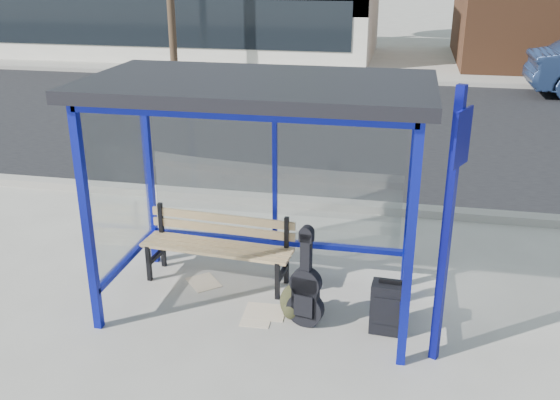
% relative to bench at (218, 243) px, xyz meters
% --- Properties ---
extents(ground, '(120.00, 120.00, 0.00)m').
position_rel_bench_xyz_m(ground, '(0.60, -0.46, -0.46)').
color(ground, '#B2ADA0').
rests_on(ground, ground).
extents(curb_near, '(60.00, 0.25, 0.12)m').
position_rel_bench_xyz_m(curb_near, '(0.60, 2.44, -0.40)').
color(curb_near, gray).
rests_on(curb_near, ground).
extents(street_asphalt, '(60.00, 10.00, 0.00)m').
position_rel_bench_xyz_m(street_asphalt, '(0.60, 7.54, -0.46)').
color(street_asphalt, black).
rests_on(street_asphalt, ground).
extents(curb_far, '(60.00, 0.25, 0.12)m').
position_rel_bench_xyz_m(curb_far, '(0.60, 12.64, -0.40)').
color(curb_far, gray).
rests_on(curb_far, ground).
extents(far_sidewalk, '(60.00, 4.00, 0.01)m').
position_rel_bench_xyz_m(far_sidewalk, '(0.60, 14.54, -0.46)').
color(far_sidewalk, '#B2ADA0').
rests_on(far_sidewalk, ground).
extents(bus_shelter, '(3.30, 1.80, 2.42)m').
position_rel_bench_xyz_m(bus_shelter, '(0.60, -0.39, 1.61)').
color(bus_shelter, '#0E179D').
rests_on(bus_shelter, ground).
extents(bench, '(1.75, 0.55, 0.82)m').
position_rel_bench_xyz_m(bench, '(0.00, 0.00, 0.00)').
color(bench, black).
rests_on(bench, ground).
extents(guitar_bag, '(0.39, 0.18, 1.03)m').
position_rel_bench_xyz_m(guitar_bag, '(1.13, -0.75, -0.09)').
color(guitar_bag, black).
rests_on(guitar_bag, ground).
extents(suitcase, '(0.35, 0.24, 0.59)m').
position_rel_bench_xyz_m(suitcase, '(1.95, -0.72, -0.19)').
color(suitcase, black).
rests_on(suitcase, ground).
extents(backpack, '(0.34, 0.32, 0.37)m').
position_rel_bench_xyz_m(backpack, '(0.99, -0.64, -0.29)').
color(backpack, '#292A17').
rests_on(backpack, ground).
extents(sign_post, '(0.17, 0.30, 2.55)m').
position_rel_bench_xyz_m(sign_post, '(2.40, -1.06, 0.97)').
color(sign_post, navy).
rests_on(sign_post, ground).
extents(newspaper_a, '(0.49, 0.50, 0.01)m').
position_rel_bench_xyz_m(newspaper_a, '(-0.16, -0.12, -0.46)').
color(newspaper_a, white).
rests_on(newspaper_a, ground).
extents(newspaper_b, '(0.44, 0.36, 0.01)m').
position_rel_bench_xyz_m(newspaper_b, '(0.68, -0.61, -0.46)').
color(newspaper_b, white).
rests_on(newspaper_b, ground).
extents(newspaper_c, '(0.32, 0.40, 0.01)m').
position_rel_bench_xyz_m(newspaper_c, '(0.62, -0.73, -0.46)').
color(newspaper_c, white).
rests_on(newspaper_c, ground).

